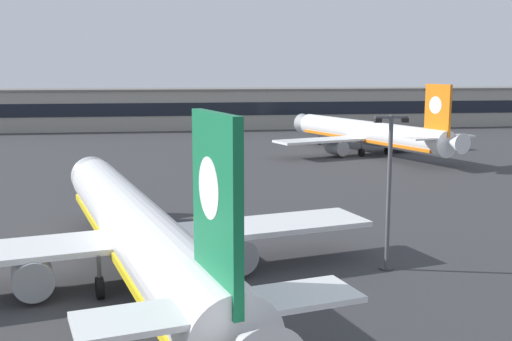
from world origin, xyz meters
TOP-DOWN VIEW (x-y plane):
  - taxiway_centreline at (0.00, 30.00)m, footprint 8.80×179.81m
  - airliner_foreground at (-4.37, 12.30)m, footprint 32.21×40.96m
  - airliner_background at (28.74, 68.02)m, footprint 30.69×38.78m
  - apron_lamp_post at (11.95, 12.73)m, footprint 2.24×0.90m
  - terminal_building at (3.20, 115.80)m, footprint 163.25×12.40m

SIDE VIEW (x-z plane):
  - taxiway_centreline at x=0.00m, z-range 0.00..0.01m
  - airliner_background at x=28.74m, z-range -2.37..8.86m
  - airliner_foreground at x=-4.37m, z-range -2.46..9.19m
  - terminal_building at x=3.20m, z-range 0.01..8.92m
  - apron_lamp_post at x=11.95m, z-range 0.28..10.59m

